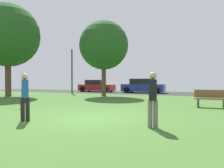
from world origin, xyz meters
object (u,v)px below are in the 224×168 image
at_px(frisbee_disc, 24,78).
at_px(parked_car_blue, 143,86).
at_px(person_thrower, 25,95).
at_px(park_bench, 211,99).
at_px(street_lamp_post, 72,71).
at_px(person_bystander, 153,97).
at_px(parked_car_red, 96,86).
at_px(maple_tree_near, 104,45).
at_px(maple_tree_far, 8,35).
at_px(person_catcher, 24,88).

relative_size(frisbee_disc, parked_car_blue, 0.06).
height_order(person_thrower, park_bench, person_thrower).
height_order(frisbee_disc, street_lamp_post, street_lamp_post).
xyz_separation_m(park_bench, street_lamp_post, (-12.64, 7.25, 1.79)).
bearing_deg(person_bystander, park_bench, -25.80).
distance_m(parked_car_red, parked_car_blue, 5.57).
height_order(maple_tree_near, frisbee_disc, maple_tree_near).
xyz_separation_m(frisbee_disc, park_bench, (9.16, 3.14, -1.05)).
height_order(parked_car_red, park_bench, parked_car_red).
bearing_deg(maple_tree_far, park_bench, -7.21).
bearing_deg(frisbee_disc, maple_tree_near, 83.50).
distance_m(person_thrower, frisbee_disc, 4.47).
distance_m(person_bystander, parked_car_blue, 17.62).
bearing_deg(park_bench, maple_tree_far, -7.21).
relative_size(maple_tree_near, person_catcher, 3.91).
xyz_separation_m(maple_tree_far, park_bench, (15.65, -1.98, -4.70)).
distance_m(person_catcher, street_lamp_post, 9.06).
xyz_separation_m(maple_tree_far, person_bystander, (13.83, -7.80, -4.25)).
distance_m(person_catcher, park_bench, 10.82).
distance_m(maple_tree_near, parked_car_blue, 7.33).
xyz_separation_m(maple_tree_far, street_lamp_post, (3.01, 5.27, -2.91)).
bearing_deg(parked_car_blue, person_catcher, -109.27).
xyz_separation_m(parked_car_red, park_bench, (11.83, -11.32, -0.17)).
distance_m(parked_car_blue, street_lamp_post, 7.68).
relative_size(person_thrower, frisbee_disc, 5.71).
xyz_separation_m(frisbee_disc, parked_car_blue, (2.90, 14.37, -0.82)).
height_order(maple_tree_far, parked_car_blue, maple_tree_far).
height_order(parked_car_blue, park_bench, parked_car_blue).
height_order(person_bystander, frisbee_disc, person_bystander).
bearing_deg(parked_car_red, frisbee_disc, -79.53).
xyz_separation_m(person_thrower, frisbee_disc, (-3.04, 3.22, 0.61)).
bearing_deg(frisbee_disc, person_thrower, -46.56).
bearing_deg(parked_car_blue, frisbee_disc, -101.41).
distance_m(parked_car_red, park_bench, 16.38).
bearing_deg(person_thrower, parked_car_red, -25.51).
height_order(maple_tree_far, person_bystander, maple_tree_far).
height_order(maple_tree_near, person_bystander, maple_tree_near).
distance_m(maple_tree_far, frisbee_disc, 9.04).
xyz_separation_m(maple_tree_near, person_catcher, (-2.50, -6.70, -3.44)).
bearing_deg(maple_tree_near, park_bench, -32.35).
relative_size(parked_car_blue, park_bench, 2.85).
relative_size(person_bystander, parked_car_blue, 0.36).
height_order(maple_tree_far, parked_car_red, maple_tree_far).
bearing_deg(parked_car_blue, maple_tree_far, -135.43).
height_order(maple_tree_far, frisbee_disc, maple_tree_far).
bearing_deg(maple_tree_far, frisbee_disc, -38.23).
height_order(maple_tree_near, street_lamp_post, maple_tree_near).
bearing_deg(person_thrower, parked_car_blue, -42.97).
bearing_deg(maple_tree_far, maple_tree_near, 23.38).
xyz_separation_m(maple_tree_far, parked_car_blue, (9.40, 9.25, -4.47)).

